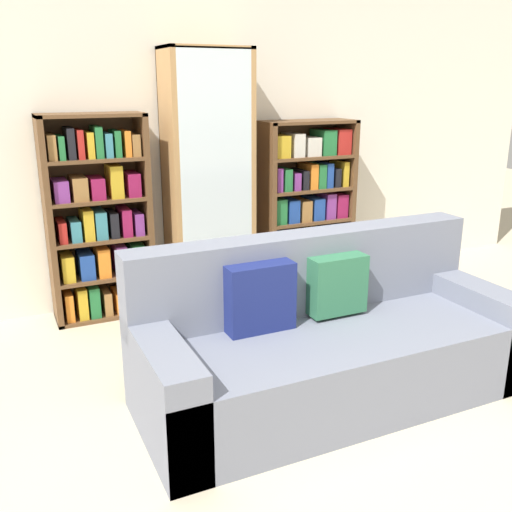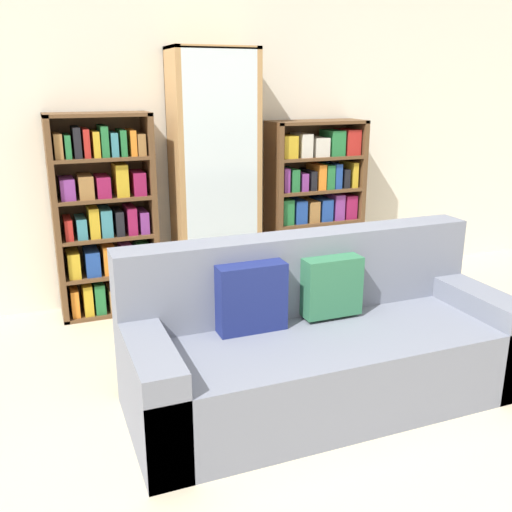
# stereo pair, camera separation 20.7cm
# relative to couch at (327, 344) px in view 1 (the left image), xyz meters

# --- Properties ---
(ground_plane) EXTENTS (16.00, 16.00, 0.00)m
(ground_plane) POSITION_rel_couch_xyz_m (-0.13, -0.70, -0.30)
(ground_plane) COLOR beige
(wall_back) EXTENTS (6.78, 0.06, 2.70)m
(wall_back) POSITION_rel_couch_xyz_m (-0.13, 1.87, 1.05)
(wall_back) COLOR silver
(wall_back) RESTS_ON ground
(couch) EXTENTS (2.07, 0.82, 0.86)m
(couch) POSITION_rel_couch_xyz_m (0.00, 0.00, 0.00)
(couch) COLOR slate
(couch) RESTS_ON ground
(bookshelf_left) EXTENTS (0.71, 0.32, 1.45)m
(bookshelf_left) POSITION_rel_couch_xyz_m (-0.88, 1.66, 0.40)
(bookshelf_left) COLOR brown
(bookshelf_left) RESTS_ON ground
(display_cabinet) EXTENTS (0.63, 0.36, 1.89)m
(display_cabinet) POSITION_rel_couch_xyz_m (-0.06, 1.65, 0.65)
(display_cabinet) COLOR #AD7F4C
(display_cabinet) RESTS_ON ground
(bookshelf_right) EXTENTS (0.78, 0.32, 1.36)m
(bookshelf_right) POSITION_rel_couch_xyz_m (0.80, 1.66, 0.36)
(bookshelf_right) COLOR brown
(bookshelf_right) RESTS_ON ground
(wine_bottle) EXTENTS (0.08, 0.08, 0.40)m
(wine_bottle) POSITION_rel_couch_xyz_m (0.28, 0.92, -0.13)
(wine_bottle) COLOR #143819
(wine_bottle) RESTS_ON ground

